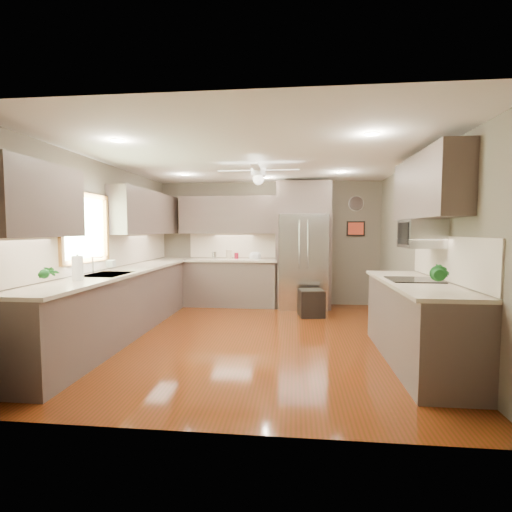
% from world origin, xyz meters
% --- Properties ---
extents(floor, '(5.00, 5.00, 0.00)m').
position_xyz_m(floor, '(0.00, 0.00, 0.00)').
color(floor, '#4C250A').
rests_on(floor, ground).
extents(ceiling, '(5.00, 5.00, 0.00)m').
position_xyz_m(ceiling, '(0.00, 0.00, 2.50)').
color(ceiling, white).
rests_on(ceiling, ground).
extents(wall_back, '(4.50, 0.00, 4.50)m').
position_xyz_m(wall_back, '(0.00, 2.50, 1.25)').
color(wall_back, '#655C4D').
rests_on(wall_back, ground).
extents(wall_front, '(4.50, 0.00, 4.50)m').
position_xyz_m(wall_front, '(0.00, -2.50, 1.25)').
color(wall_front, '#655C4D').
rests_on(wall_front, ground).
extents(wall_left, '(0.00, 5.00, 5.00)m').
position_xyz_m(wall_left, '(-2.25, 0.00, 1.25)').
color(wall_left, '#655C4D').
rests_on(wall_left, ground).
extents(wall_right, '(0.00, 5.00, 5.00)m').
position_xyz_m(wall_right, '(2.25, 0.00, 1.25)').
color(wall_right, '#655C4D').
rests_on(wall_right, ground).
extents(canister_b, '(0.11, 0.11, 0.15)m').
position_xyz_m(canister_b, '(-1.09, 2.24, 1.01)').
color(canister_b, silver).
rests_on(canister_b, back_run).
extents(canister_c, '(0.13, 0.13, 0.19)m').
position_xyz_m(canister_c, '(-0.79, 2.22, 1.03)').
color(canister_c, tan).
rests_on(canister_c, back_run).
extents(canister_d, '(0.09, 0.09, 0.13)m').
position_xyz_m(canister_d, '(-0.64, 2.26, 1.00)').
color(canister_d, maroon).
rests_on(canister_d, back_run).
extents(soap_bottle, '(0.11, 0.11, 0.21)m').
position_xyz_m(soap_bottle, '(-2.07, -0.09, 1.05)').
color(soap_bottle, white).
rests_on(soap_bottle, left_run).
extents(potted_plant_left, '(0.18, 0.14, 0.30)m').
position_xyz_m(potted_plant_left, '(-1.96, -1.67, 1.09)').
color(potted_plant_left, '#1B6021').
rests_on(potted_plant_left, left_run).
extents(potted_plant_right, '(0.22, 0.20, 0.35)m').
position_xyz_m(potted_plant_right, '(1.91, -1.49, 1.11)').
color(potted_plant_right, '#1B6021').
rests_on(potted_plant_right, right_run).
extents(bowl, '(0.25, 0.25, 0.06)m').
position_xyz_m(bowl, '(-0.25, 2.23, 0.97)').
color(bowl, tan).
rests_on(bowl, back_run).
extents(left_run, '(0.65, 4.70, 1.45)m').
position_xyz_m(left_run, '(-1.95, 0.15, 0.48)').
color(left_run, '#4B3C36').
rests_on(left_run, ground).
extents(back_run, '(1.85, 0.65, 1.45)m').
position_xyz_m(back_run, '(-0.72, 2.20, 0.48)').
color(back_run, '#4B3C36').
rests_on(back_run, ground).
extents(uppers, '(4.50, 4.70, 0.95)m').
position_xyz_m(uppers, '(-0.74, 0.71, 1.87)').
color(uppers, '#4B3C36').
rests_on(uppers, wall_left).
extents(window, '(0.05, 1.12, 0.92)m').
position_xyz_m(window, '(-2.22, -0.50, 1.55)').
color(window, '#BFF2B2').
rests_on(window, wall_left).
extents(sink, '(0.50, 0.70, 0.32)m').
position_xyz_m(sink, '(-1.93, -0.50, 0.91)').
color(sink, silver).
rests_on(sink, left_run).
extents(refrigerator, '(1.06, 0.75, 2.45)m').
position_xyz_m(refrigerator, '(0.70, 2.16, 1.19)').
color(refrigerator, silver).
rests_on(refrigerator, ground).
extents(right_run, '(0.70, 2.20, 1.45)m').
position_xyz_m(right_run, '(1.93, -0.80, 0.48)').
color(right_run, '#4B3C36').
rests_on(right_run, ground).
extents(microwave, '(0.43, 0.55, 0.34)m').
position_xyz_m(microwave, '(2.03, -0.55, 1.48)').
color(microwave, silver).
rests_on(microwave, wall_right).
extents(ceiling_fan, '(1.18, 1.18, 0.32)m').
position_xyz_m(ceiling_fan, '(-0.00, 0.30, 2.33)').
color(ceiling_fan, white).
rests_on(ceiling_fan, ceiling).
extents(recessed_lights, '(2.84, 3.14, 0.01)m').
position_xyz_m(recessed_lights, '(-0.04, 0.40, 2.49)').
color(recessed_lights, white).
rests_on(recessed_lights, ceiling).
extents(wall_clock, '(0.30, 0.03, 0.30)m').
position_xyz_m(wall_clock, '(1.75, 2.48, 2.05)').
color(wall_clock, white).
rests_on(wall_clock, wall_back).
extents(framed_print, '(0.36, 0.03, 0.30)m').
position_xyz_m(framed_print, '(1.75, 2.48, 1.55)').
color(framed_print, black).
rests_on(framed_print, wall_back).
extents(stool, '(0.48, 0.48, 0.49)m').
position_xyz_m(stool, '(0.83, 1.39, 0.24)').
color(stool, black).
rests_on(stool, ground).
extents(paper_towel, '(0.12, 0.12, 0.31)m').
position_xyz_m(paper_towel, '(-1.96, -1.11, 1.08)').
color(paper_towel, white).
rests_on(paper_towel, left_run).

